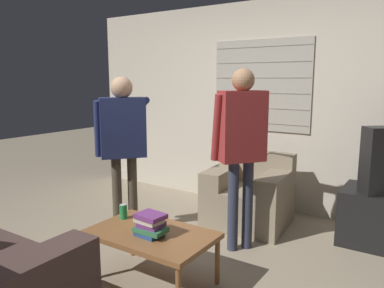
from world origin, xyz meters
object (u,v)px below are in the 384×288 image
(person_right_standing, at_px, (241,137))
(spare_remote, at_px, (154,218))
(soda_can, at_px, (123,211))
(armchair_beige, at_px, (249,195))
(person_left_standing, at_px, (123,135))
(coffee_table, at_px, (151,237))
(book_stack, at_px, (150,225))

(person_right_standing, distance_m, spare_remote, 1.07)
(person_right_standing, bearing_deg, spare_remote, -173.75)
(soda_can, bearing_deg, person_right_standing, 50.85)
(armchair_beige, bearing_deg, spare_remote, 74.51)
(armchair_beige, height_order, person_right_standing, person_right_standing)
(soda_can, bearing_deg, person_left_standing, 132.64)
(coffee_table, bearing_deg, spare_remote, 123.73)
(coffee_table, xyz_separation_m, book_stack, (0.04, -0.05, 0.13))
(coffee_table, bearing_deg, armchair_beige, 85.86)
(book_stack, distance_m, soda_can, 0.45)
(armchair_beige, relative_size, person_right_standing, 0.54)
(soda_can, relative_size, spare_remote, 0.98)
(armchair_beige, bearing_deg, person_left_standing, 38.28)
(book_stack, bearing_deg, person_left_standing, 143.09)
(coffee_table, xyz_separation_m, person_right_standing, (0.31, 0.95, 0.70))
(person_left_standing, relative_size, person_right_standing, 0.96)
(armchair_beige, distance_m, spare_remote, 1.39)
(person_left_standing, relative_size, soda_can, 12.99)
(person_left_standing, xyz_separation_m, soda_can, (0.51, -0.55, -0.56))
(armchair_beige, relative_size, coffee_table, 0.93)
(soda_can, bearing_deg, armchair_beige, 71.38)
(person_right_standing, bearing_deg, soda_can, 178.92)
(person_left_standing, height_order, soda_can, person_left_standing)
(armchair_beige, bearing_deg, person_right_standing, 101.97)
(coffee_table, bearing_deg, soda_can, 166.04)
(coffee_table, distance_m, soda_can, 0.41)
(armchair_beige, distance_m, soda_can, 1.58)
(person_right_standing, height_order, book_stack, person_right_standing)
(person_right_standing, xyz_separation_m, soda_can, (-0.69, -0.85, -0.60))
(book_stack, bearing_deg, soda_can, 160.70)
(person_left_standing, xyz_separation_m, book_stack, (0.93, -0.70, -0.54))
(coffee_table, relative_size, soda_can, 7.77)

